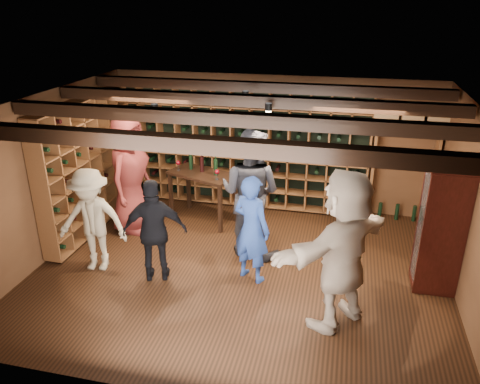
% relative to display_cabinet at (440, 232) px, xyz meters
% --- Properties ---
extents(ground, '(6.00, 6.00, 0.00)m').
position_rel_display_cabinet_xyz_m(ground, '(-2.71, -0.20, -0.86)').
color(ground, black).
rests_on(ground, ground).
extents(room_shell, '(6.00, 6.00, 6.00)m').
position_rel_display_cabinet_xyz_m(room_shell, '(-2.71, -0.15, 1.56)').
color(room_shell, brown).
rests_on(room_shell, ground).
extents(wine_rack_back, '(4.65, 0.30, 2.20)m').
position_rel_display_cabinet_xyz_m(wine_rack_back, '(-3.24, 2.13, 0.29)').
color(wine_rack_back, brown).
rests_on(wine_rack_back, ground).
extents(wine_rack_left, '(0.30, 2.65, 2.20)m').
position_rel_display_cabinet_xyz_m(wine_rack_left, '(-5.54, 0.62, 0.29)').
color(wine_rack_left, brown).
rests_on(wine_rack_left, ground).
extents(crate_shelf, '(1.20, 0.32, 2.07)m').
position_rel_display_cabinet_xyz_m(crate_shelf, '(-0.31, 2.12, 0.71)').
color(crate_shelf, brown).
rests_on(crate_shelf, ground).
extents(display_cabinet, '(0.55, 0.50, 1.75)m').
position_rel_display_cabinet_xyz_m(display_cabinet, '(0.00, 0.00, 0.00)').
color(display_cabinet, '#360F0A').
rests_on(display_cabinet, ground).
extents(man_blue_shirt, '(0.68, 0.58, 1.58)m').
position_rel_display_cabinet_xyz_m(man_blue_shirt, '(-2.52, -0.37, -0.06)').
color(man_blue_shirt, navy).
rests_on(man_blue_shirt, ground).
extents(man_grey_suit, '(1.14, 0.98, 2.02)m').
position_rel_display_cabinet_xyz_m(man_grey_suit, '(-2.69, 0.37, 0.16)').
color(man_grey_suit, black).
rests_on(man_grey_suit, ground).
extents(guest_red_floral, '(0.72, 1.04, 2.02)m').
position_rel_display_cabinet_xyz_m(guest_red_floral, '(-4.84, 0.70, 0.15)').
color(guest_red_floral, maroon).
rests_on(guest_red_floral, ground).
extents(guest_woman_black, '(0.96, 0.61, 1.52)m').
position_rel_display_cabinet_xyz_m(guest_woman_black, '(-3.83, -0.69, -0.10)').
color(guest_woman_black, black).
rests_on(guest_woman_black, ground).
extents(guest_khaki, '(1.08, 0.69, 1.58)m').
position_rel_display_cabinet_xyz_m(guest_khaki, '(-4.83, -0.62, -0.07)').
color(guest_khaki, '#9B8A6B').
rests_on(guest_khaki, ground).
extents(guest_beige, '(1.66, 1.83, 2.03)m').
position_rel_display_cabinet_xyz_m(guest_beige, '(-1.27, -1.09, 0.16)').
color(guest_beige, gray).
rests_on(guest_beige, ground).
extents(tasting_table, '(1.34, 0.98, 1.19)m').
position_rel_display_cabinet_xyz_m(tasting_table, '(-3.76, 1.32, -0.06)').
color(tasting_table, black).
rests_on(tasting_table, ground).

